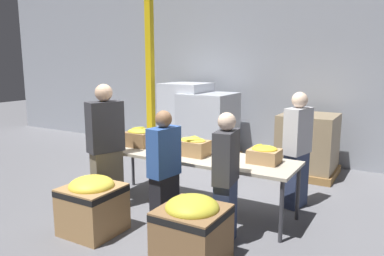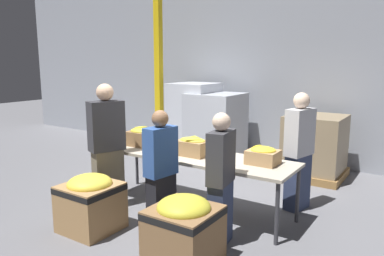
# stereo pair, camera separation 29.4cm
# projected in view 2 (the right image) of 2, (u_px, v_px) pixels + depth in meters

# --- Properties ---
(ground_plane) EXTENTS (30.00, 30.00, 0.00)m
(ground_plane) POSITION_uv_depth(u_px,v_px,m) (193.00, 208.00, 5.35)
(ground_plane) COLOR slate
(wall_back) EXTENTS (16.00, 0.08, 4.00)m
(wall_back) POSITION_uv_depth(u_px,v_px,m) (280.00, 64.00, 7.65)
(wall_back) COLOR #9399A3
(wall_back) RESTS_ON ground_plane
(sorting_table) EXTENTS (2.88, 0.85, 0.79)m
(sorting_table) POSITION_uv_depth(u_px,v_px,m) (193.00, 158.00, 5.22)
(sorting_table) COLOR #B2A893
(sorting_table) RESTS_ON ground_plane
(banana_box_0) EXTENTS (0.40, 0.30, 0.30)m
(banana_box_0) POSITION_uv_depth(u_px,v_px,m) (140.00, 137.00, 5.72)
(banana_box_0) COLOR olive
(banana_box_0) RESTS_ON sorting_table
(banana_box_1) EXTENTS (0.43, 0.31, 0.27)m
(banana_box_1) POSITION_uv_depth(u_px,v_px,m) (193.00, 146.00, 5.15)
(banana_box_1) COLOR #A37A4C
(banana_box_1) RESTS_ON sorting_table
(banana_box_2) EXTENTS (0.38, 0.33, 0.23)m
(banana_box_2) POSITION_uv_depth(u_px,v_px,m) (263.00, 155.00, 4.73)
(banana_box_2) COLOR tan
(banana_box_2) RESTS_ON sorting_table
(volunteer_0) EXTENTS (0.26, 0.43, 1.51)m
(volunteer_0) POSITION_uv_depth(u_px,v_px,m) (161.00, 172.00, 4.53)
(volunteer_0) COLOR black
(volunteer_0) RESTS_ON ground_plane
(volunteer_1) EXTENTS (0.40, 0.53, 1.77)m
(volunteer_1) POSITION_uv_depth(u_px,v_px,m) (107.00, 147.00, 5.25)
(volunteer_1) COLOR #6B604C
(volunteer_1) RESTS_ON ground_plane
(volunteer_2) EXTENTS (0.32, 0.48, 1.66)m
(volunteer_2) POSITION_uv_depth(u_px,v_px,m) (299.00, 152.00, 5.20)
(volunteer_2) COLOR #2D3856
(volunteer_2) RESTS_ON ground_plane
(volunteer_3) EXTENTS (0.26, 0.43, 1.52)m
(volunteer_3) POSITION_uv_depth(u_px,v_px,m) (221.00, 180.00, 4.22)
(volunteer_3) COLOR #2D3856
(volunteer_3) RESTS_ON ground_plane
(donation_bin_0) EXTENTS (0.65, 0.65, 0.71)m
(donation_bin_0) POSITION_uv_depth(u_px,v_px,m) (91.00, 201.00, 4.62)
(donation_bin_0) COLOR #A37A4C
(donation_bin_0) RESTS_ON ground_plane
(donation_bin_1) EXTENTS (0.66, 0.66, 0.72)m
(donation_bin_1) POSITION_uv_depth(u_px,v_px,m) (184.00, 228.00, 3.86)
(donation_bin_1) COLOR olive
(donation_bin_1) RESTS_ON ground_plane
(support_pillar) EXTENTS (0.14, 0.14, 4.00)m
(support_pillar) POSITION_uv_depth(u_px,v_px,m) (159.00, 64.00, 8.12)
(support_pillar) COLOR yellow
(support_pillar) RESTS_ON ground_plane
(pallet_stack_0) EXTENTS (1.05, 1.05, 1.12)m
(pallet_stack_0) POSITION_uv_depth(u_px,v_px,m) (315.00, 147.00, 6.70)
(pallet_stack_0) COLOR olive
(pallet_stack_0) RESTS_ON ground_plane
(pallet_stack_1) EXTENTS (1.11, 1.11, 1.41)m
(pallet_stack_1) POSITION_uv_depth(u_px,v_px,m) (216.00, 128.00, 7.80)
(pallet_stack_1) COLOR olive
(pallet_stack_1) RESTS_ON ground_plane
(pallet_stack_2) EXTENTS (0.99, 0.99, 1.60)m
(pallet_stack_2) POSITION_uv_depth(u_px,v_px,m) (194.00, 121.00, 8.13)
(pallet_stack_2) COLOR olive
(pallet_stack_2) RESTS_ON ground_plane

